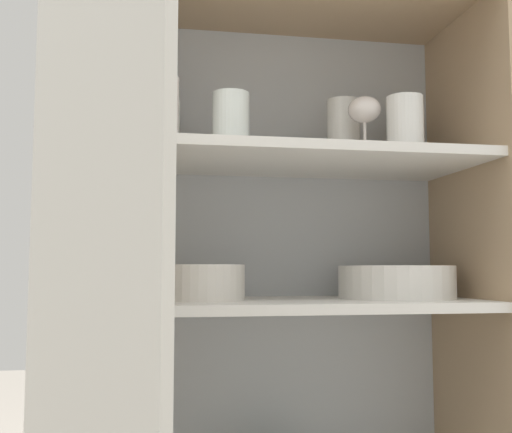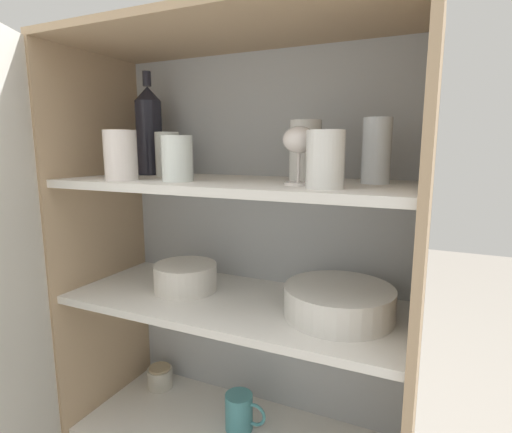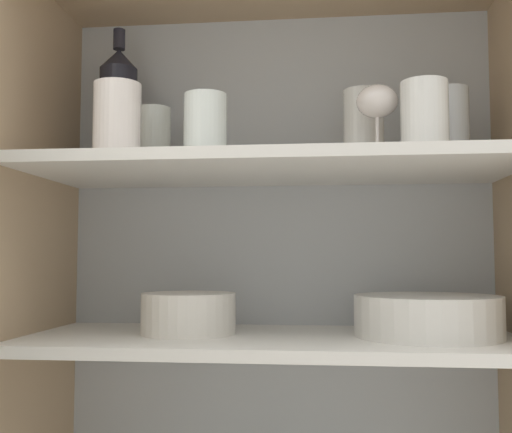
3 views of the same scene
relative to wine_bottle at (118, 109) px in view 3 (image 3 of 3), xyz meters
The scene contains 14 objects.
cupboard_back_panel 0.58m from the wine_bottle, 17.66° to the left, with size 0.91×0.02×1.38m, color #B2B7BC.
cupboard_side_left 0.50m from the wine_bottle, 146.34° to the right, with size 0.02×0.39×1.38m, color tan.
shelf_board_middle 0.56m from the wine_bottle, 14.84° to the right, with size 0.87×0.35×0.02m, color white.
shelf_board_upper 0.36m from the wine_bottle, 14.84° to the right, with size 0.87×0.35×0.02m, color white.
tumbler_glass_0 0.27m from the wine_bottle, 37.05° to the right, with size 0.07×0.07×0.11m.
tumbler_glass_1 0.21m from the wine_bottle, 71.07° to the right, with size 0.08×0.08×0.12m.
tumbler_glass_2 0.11m from the wine_bottle, 17.41° to the right, with size 0.07×0.07×0.12m.
tumbler_glass_3 0.65m from the wine_bottle, ahead, with size 0.06×0.06×0.15m.
tumbler_glass_4 0.49m from the wine_bottle, ahead, with size 0.08×0.08×0.14m.
tumbler_glass_5 0.60m from the wine_bottle, 16.87° to the right, with size 0.08×0.08×0.11m.
wine_glass_0 0.52m from the wine_bottle, 14.22° to the right, with size 0.07×0.07×0.13m.
wine_bottle is the anchor object (origin of this frame).
plate_stack_white 0.72m from the wine_bottle, ahead, with size 0.25×0.25×0.07m.
mixing_bowl_large 0.44m from the wine_bottle, 24.68° to the right, with size 0.17×0.17×0.07m.
Camera 3 is at (0.09, -0.89, 0.86)m, focal length 42.00 mm.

